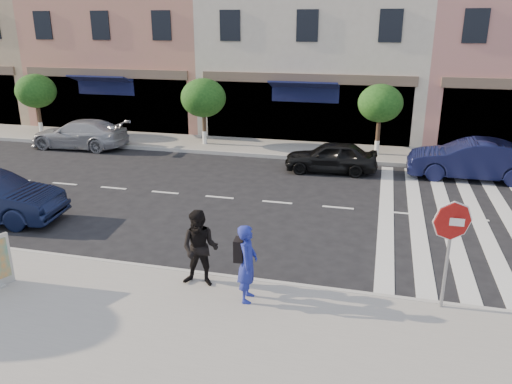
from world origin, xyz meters
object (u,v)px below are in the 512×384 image
Objects in this scene: stop_sign at (451,231)px; photographer at (247,263)px; car_far_mid at (331,157)px; walker at (200,249)px; car_far_left at (79,134)px; car_far_right at (471,160)px.

photographer is at bearing -168.46° from stop_sign.
photographer is 0.46× the size of car_far_mid.
walker is 0.38× the size of car_far_left.
walker is (-5.04, -0.33, -0.81)m from stop_sign.
stop_sign is 10.29m from car_far_right.
walker is 10.16m from car_far_mid.
car_far_left is 1.00× the size of car_far_right.
stop_sign reaches higher than car_far_left.
stop_sign reaches higher than walker.
walker is at bearing -33.59° from car_far_right.
car_far_left reaches higher than car_far_mid.
car_far_mid is at bearing -85.64° from car_far_right.
car_far_mid is (-3.32, 9.67, -1.21)m from stop_sign.
stop_sign is at bearing 53.26° from car_far_left.
walker reaches higher than car_far_right.
photographer is 16.14m from car_far_left.
walker reaches higher than car_far_left.
stop_sign is at bearing -85.26° from photographer.
car_far_mid is 5.22m from car_far_right.
photographer is 1.21m from walker.
car_far_left is 17.13m from car_far_right.
walker is 15.08m from car_far_left.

